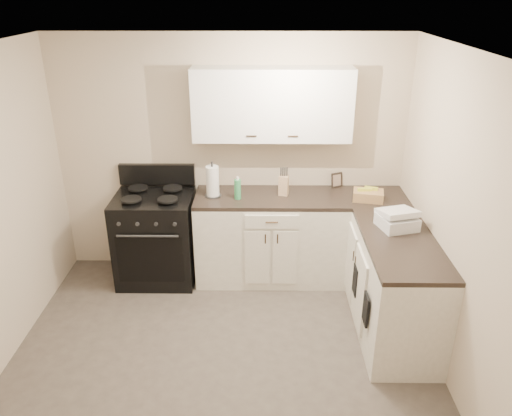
{
  "coord_description": "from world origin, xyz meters",
  "views": [
    {
      "loc": [
        0.32,
        -3.16,
        2.91
      ],
      "look_at": [
        0.28,
        0.85,
        1.1
      ],
      "focal_mm": 35.0,
      "sensor_mm": 36.0,
      "label": 1
    }
  ],
  "objects_px": {
    "countertop_grill": "(397,222)",
    "stove": "(157,238)",
    "paper_towel": "(213,181)",
    "knife_block": "(284,185)",
    "wicker_basket": "(368,195)"
  },
  "relations": [
    {
      "from": "countertop_grill",
      "to": "stove",
      "type": "bearing_deg",
      "value": 147.48
    },
    {
      "from": "paper_towel",
      "to": "stove",
      "type": "bearing_deg",
      "value": -177.7
    },
    {
      "from": "stove",
      "to": "knife_block",
      "type": "height_order",
      "value": "knife_block"
    },
    {
      "from": "stove",
      "to": "countertop_grill",
      "type": "relative_size",
      "value": 3.17
    },
    {
      "from": "wicker_basket",
      "to": "countertop_grill",
      "type": "distance_m",
      "value": 0.63
    },
    {
      "from": "countertop_grill",
      "to": "knife_block",
      "type": "bearing_deg",
      "value": 126.56
    },
    {
      "from": "knife_block",
      "to": "stove",
      "type": "bearing_deg",
      "value": -163.84
    },
    {
      "from": "paper_towel",
      "to": "wicker_basket",
      "type": "xyz_separation_m",
      "value": [
        1.55,
        -0.09,
        -0.11
      ]
    },
    {
      "from": "paper_towel",
      "to": "countertop_grill",
      "type": "xyz_separation_m",
      "value": [
        1.68,
        -0.7,
        -0.1
      ]
    },
    {
      "from": "stove",
      "to": "wicker_basket",
      "type": "relative_size",
      "value": 3.29
    },
    {
      "from": "knife_block",
      "to": "wicker_basket",
      "type": "bearing_deg",
      "value": 4.98
    },
    {
      "from": "stove",
      "to": "countertop_grill",
      "type": "bearing_deg",
      "value": -16.49
    },
    {
      "from": "wicker_basket",
      "to": "countertop_grill",
      "type": "height_order",
      "value": "countertop_grill"
    },
    {
      "from": "stove",
      "to": "countertop_grill",
      "type": "height_order",
      "value": "countertop_grill"
    },
    {
      "from": "knife_block",
      "to": "countertop_grill",
      "type": "bearing_deg",
      "value": -23.89
    }
  ]
}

